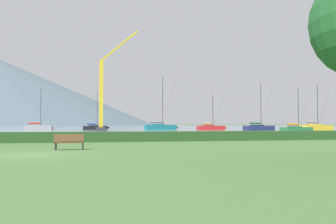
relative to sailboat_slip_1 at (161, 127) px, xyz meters
name	(u,v)px	position (x,y,z in m)	size (l,w,h in m)	color
ground_plane	(35,155)	(-16.99, -63.28, -0.78)	(1000.00, 1000.00, 0.00)	#477038
harbor_water	(99,127)	(-16.99, 73.72, -0.78)	(320.00, 246.00, 0.00)	#8499A8
hedge_line	(64,137)	(-16.99, -52.28, -0.34)	(80.00, 1.20, 0.88)	#284C23
sailboat_slip_1	(161,127)	(0.00, 0.00, 0.00)	(9.26, 3.68, 13.81)	#19707A
sailboat_slip_2	(39,127)	(-30.96, 7.79, -0.12)	(7.95, 2.85, 10.83)	#9E9EA3
sailboat_slip_3	(211,127)	(11.55, -5.72, -0.15)	(7.67, 2.46, 8.58)	red
sailboat_slip_4	(95,127)	(-16.41, 5.01, -0.19)	(7.07, 2.80, 9.99)	black
sailboat_slip_5	(259,127)	(20.84, -12.44, -0.10)	(8.29, 3.49, 10.96)	navy
sailboat_slip_6	(297,129)	(20.13, -28.31, -0.22)	(6.88, 2.91, 8.13)	#236B38
sailboat_slip_7	(316,127)	(31.92, -17.21, -0.05)	(9.10, 4.03, 9.95)	gold
park_bench_under_tree	(69,141)	(-15.60, -60.59, -0.25)	(1.73, 0.49, 0.95)	brown
dock_crane	(103,98)	(-14.26, -13.27, 6.15)	(8.55, 2.00, 21.34)	#333338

